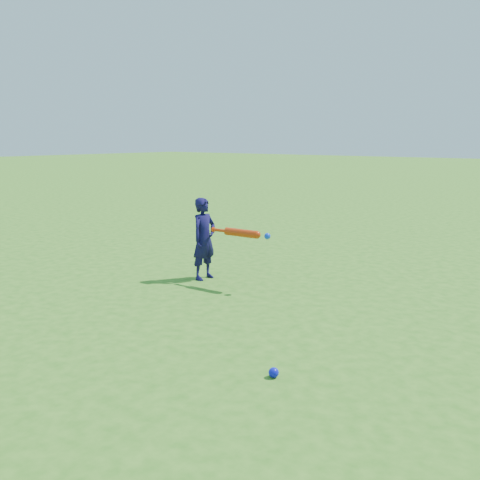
# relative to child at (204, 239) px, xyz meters

# --- Properties ---
(ground) EXTENTS (80.00, 80.00, 0.00)m
(ground) POSITION_rel_child_xyz_m (-0.22, -0.47, -0.47)
(ground) COLOR #31711B
(ground) RESTS_ON ground
(child) EXTENTS (0.23, 0.34, 0.94)m
(child) POSITION_rel_child_xyz_m (0.00, 0.00, 0.00)
(child) COLOR #120D3F
(child) RESTS_ON ground
(ground_ball_blue) EXTENTS (0.07, 0.07, 0.07)m
(ground_ball_blue) POSITION_rel_child_xyz_m (2.10, -1.66, -0.43)
(ground_ball_blue) COLOR #0C11CC
(ground_ball_blue) RESTS_ON ground
(bat_swing) EXTENTS (0.75, 0.11, 0.09)m
(bat_swing) POSITION_rel_child_xyz_m (0.58, -0.02, 0.13)
(bat_swing) COLOR red
(bat_swing) RESTS_ON ground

